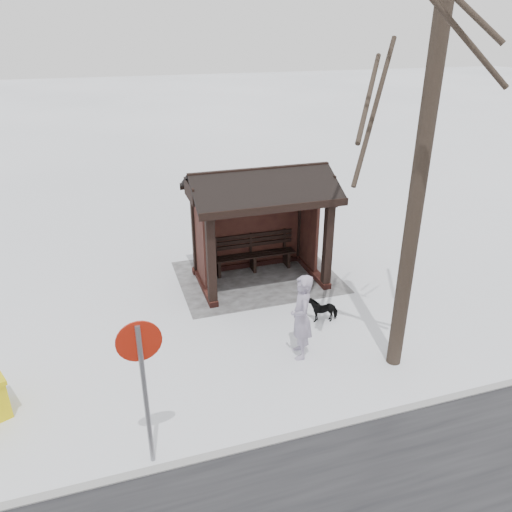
# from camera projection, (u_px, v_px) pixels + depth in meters

# --- Properties ---
(ground) EXTENTS (120.00, 120.00, 0.00)m
(ground) POSITION_uv_depth(u_px,v_px,m) (260.00, 280.00, 13.40)
(ground) COLOR white
(ground) RESTS_ON ground
(kerb) EXTENTS (120.00, 0.15, 0.06)m
(kerb) POSITION_uv_depth(u_px,v_px,m) (358.00, 421.00, 8.65)
(kerb) COLOR gray
(kerb) RESTS_ON ground
(trampled_patch) EXTENTS (4.20, 3.20, 0.02)m
(trampled_patch) POSITION_uv_depth(u_px,v_px,m) (258.00, 277.00, 13.57)
(trampled_patch) COLOR gray
(trampled_patch) RESTS_ON ground
(bus_shelter) EXTENTS (3.60, 2.40, 3.09)m
(bus_shelter) POSITION_uv_depth(u_px,v_px,m) (258.00, 202.00, 12.62)
(bus_shelter) COLOR #381714
(bus_shelter) RESTS_ON ground
(tree_near) EXTENTS (3.42, 3.42, 9.03)m
(tree_near) POSITION_uv_depth(u_px,v_px,m) (440.00, 31.00, 7.58)
(tree_near) COLOR black
(tree_near) RESTS_ON ground
(pedestrian) EXTENTS (0.57, 0.74, 1.83)m
(pedestrian) POSITION_uv_depth(u_px,v_px,m) (301.00, 317.00, 10.01)
(pedestrian) COLOR #958BA3
(pedestrian) RESTS_ON ground
(dog) EXTENTS (0.72, 0.40, 0.57)m
(dog) POSITION_uv_depth(u_px,v_px,m) (323.00, 309.00, 11.51)
(dog) COLOR black
(dog) RESTS_ON ground
(road_sign) EXTENTS (0.65, 0.10, 2.56)m
(road_sign) POSITION_uv_depth(u_px,v_px,m) (142.00, 365.00, 7.13)
(road_sign) COLOR gray
(road_sign) RESTS_ON ground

